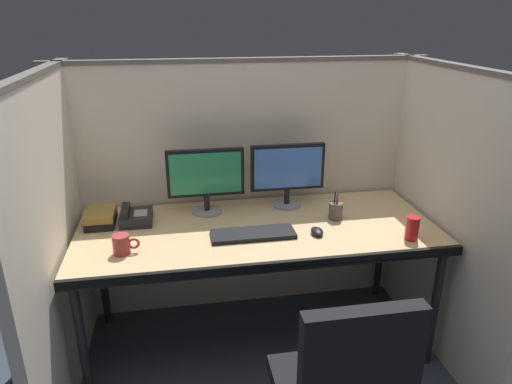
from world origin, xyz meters
TOP-DOWN VIEW (x-y plane):
  - ground_plane at (0.00, 0.00)m, footprint 8.00×8.00m
  - cubicle_partition_rear at (0.00, 0.74)m, footprint 2.21×0.06m
  - cubicle_partition_left at (-0.99, 0.20)m, footprint 0.06×1.41m
  - cubicle_partition_right at (0.99, 0.20)m, footprint 0.06×1.41m
  - desk at (0.00, 0.29)m, footprint 1.90×0.80m
  - monitor_left at (-0.25, 0.54)m, footprint 0.43×0.17m
  - monitor_right at (0.22, 0.56)m, footprint 0.43×0.17m
  - keyboard_main at (-0.04, 0.20)m, footprint 0.43×0.15m
  - computer_mouse at (0.29, 0.16)m, footprint 0.06×0.10m
  - pen_cup at (0.44, 0.33)m, footprint 0.08×0.08m
  - desk_phone at (-0.65, 0.47)m, footprint 0.17×0.19m
  - book_stack at (-0.83, 0.48)m, footprint 0.15×0.21m
  - soda_can at (0.74, 0.02)m, footprint 0.07×0.07m
  - coffee_mug at (-0.68, 0.12)m, footprint 0.13×0.08m

SIDE VIEW (x-z plane):
  - ground_plane at x=0.00m, z-range 0.00..0.00m
  - desk at x=0.00m, z-range 0.32..1.06m
  - keyboard_main at x=-0.04m, z-range 0.74..0.76m
  - computer_mouse at x=0.29m, z-range 0.74..0.77m
  - desk_phone at x=-0.65m, z-range 0.73..0.82m
  - book_stack at x=-0.83m, z-range 0.74..0.82m
  - coffee_mug at x=-0.68m, z-range 0.74..0.84m
  - pen_cup at x=0.44m, z-range 0.71..0.87m
  - cubicle_partition_rear at x=0.00m, z-range 0.00..1.58m
  - cubicle_partition_left at x=-0.99m, z-range 0.00..1.58m
  - cubicle_partition_right at x=0.99m, z-range 0.00..1.58m
  - soda_can at x=0.74m, z-range 0.74..0.86m
  - monitor_left at x=-0.25m, z-range 0.77..1.14m
  - monitor_right at x=0.22m, z-range 0.77..1.14m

